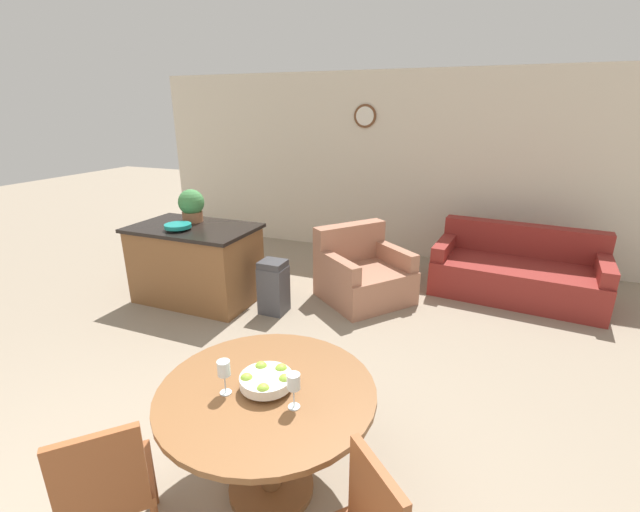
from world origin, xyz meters
TOP-DOWN VIEW (x-y plane):
  - wall_back at (-0.00, 5.54)m, footprint 8.00×0.09m
  - dining_table at (0.39, 0.84)m, footprint 1.21×1.21m
  - dining_chair_near_left at (-0.13, 0.18)m, footprint 0.59×0.59m
  - fruit_bowl at (0.39, 0.84)m, footprint 0.29×0.29m
  - wine_glass_left at (0.20, 0.72)m, footprint 0.07×0.07m
  - wine_glass_right at (0.60, 0.76)m, footprint 0.07×0.07m
  - kitchen_island at (-1.72, 2.94)m, footprint 1.42×0.87m
  - teal_bowl at (-1.77, 2.76)m, footprint 0.29×0.29m
  - potted_plant at (-1.86, 3.13)m, footprint 0.30×0.30m
  - trash_bin at (-0.71, 2.96)m, footprint 0.28×0.26m
  - couch at (1.81, 4.53)m, footprint 1.99×1.14m
  - armchair at (0.09, 3.70)m, footprint 1.27×1.28m

SIDE VIEW (x-z plane):
  - couch at x=1.81m, z-range -0.12..0.69m
  - armchair at x=0.09m, z-range -0.14..0.72m
  - trash_bin at x=-0.71m, z-range 0.00..0.61m
  - kitchen_island at x=-1.72m, z-range 0.00..0.90m
  - dining_chair_near_left at x=-0.13m, z-range 0.05..0.92m
  - dining_table at x=0.39m, z-range 0.20..0.92m
  - fruit_bowl at x=0.39m, z-range 0.73..0.83m
  - wine_glass_left at x=0.20m, z-range 0.77..0.97m
  - wine_glass_right at x=0.60m, z-range 0.77..0.97m
  - teal_bowl at x=-1.77m, z-range 0.91..0.98m
  - potted_plant at x=-1.86m, z-range 0.91..1.29m
  - wall_back at x=0.00m, z-range 0.00..2.70m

